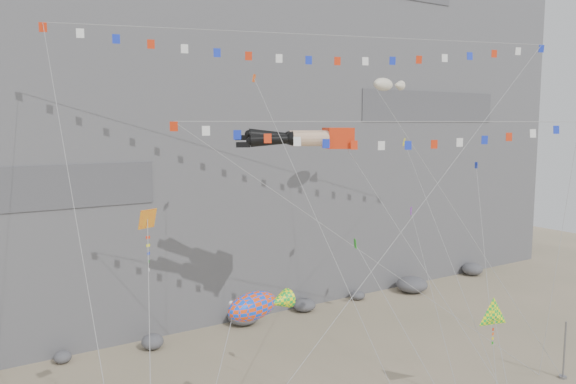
% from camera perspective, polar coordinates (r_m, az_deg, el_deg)
% --- Properties ---
extents(cliff, '(80.00, 28.00, 50.00)m').
position_cam_1_polar(cliff, '(58.75, -11.91, 15.33)').
color(cliff, slate).
rests_on(cliff, ground).
extents(talus_boulders, '(60.00, 3.00, 1.20)m').
position_cam_1_polar(talus_boulders, '(47.09, -4.54, -12.54)').
color(talus_boulders, '#57575C').
rests_on(talus_boulders, ground).
extents(anchor_pole_right, '(0.12, 0.12, 3.77)m').
position_cam_1_polar(anchor_pole_right, '(41.30, 26.27, -14.20)').
color(anchor_pole_right, gray).
rests_on(anchor_pole_right, ground).
extents(legs_kite, '(7.96, 18.22, 21.35)m').
position_cam_1_polar(legs_kite, '(35.13, 1.91, 5.48)').
color(legs_kite, red).
rests_on(legs_kite, ground).
extents(flag_banner_upper, '(34.04, 18.01, 30.94)m').
position_cam_1_polar(flag_banner_upper, '(38.82, 3.60, 15.60)').
color(flag_banner_upper, red).
rests_on(flag_banner_upper, ground).
extents(flag_banner_lower, '(25.54, 9.73, 19.20)m').
position_cam_1_polar(flag_banner_lower, '(35.53, 10.88, 7.00)').
color(flag_banner_lower, red).
rests_on(flag_banner_lower, ground).
extents(harlequin_kite, '(3.71, 8.70, 14.40)m').
position_cam_1_polar(harlequin_kite, '(26.74, -14.08, -2.75)').
color(harlequin_kite, red).
rests_on(harlequin_kite, ground).
extents(fish_windsock, '(7.87, 5.36, 10.26)m').
position_cam_1_polar(fish_windsock, '(27.80, -3.62, -11.52)').
color(fish_windsock, '#FB440C').
rests_on(fish_windsock, ground).
extents(delta_kite, '(4.17, 4.74, 7.65)m').
position_cam_1_polar(delta_kite, '(34.09, 20.21, -11.77)').
color(delta_kite, '#FFF80D').
rests_on(delta_kite, ground).
extents(blimp_windsock, '(6.97, 13.23, 23.16)m').
position_cam_1_polar(blimp_windsock, '(42.90, 9.70, 10.64)').
color(blimp_windsock, beige).
rests_on(blimp_windsock, ground).
extents(small_kite_a, '(2.67, 13.60, 23.10)m').
position_cam_1_polar(small_kite_a, '(34.62, -3.09, 10.65)').
color(small_kite_a, '#FF5915').
rests_on(small_kite_a, ground).
extents(small_kite_b, '(7.24, 11.94, 16.50)m').
position_cam_1_polar(small_kite_b, '(40.40, 12.46, -2.15)').
color(small_kite_b, purple).
rests_on(small_kite_b, ground).
extents(small_kite_c, '(1.12, 10.06, 13.50)m').
position_cam_1_polar(small_kite_c, '(31.31, 7.01, -5.53)').
color(small_kite_c, '#1C9C18').
rests_on(small_kite_c, ground).
extents(small_kite_d, '(4.41, 13.49, 20.02)m').
position_cam_1_polar(small_kite_d, '(40.75, 11.85, 4.63)').
color(small_kite_d, yellow).
rests_on(small_kite_d, ground).
extents(small_kite_e, '(9.24, 9.91, 18.40)m').
position_cam_1_polar(small_kite_e, '(42.15, 18.62, 2.09)').
color(small_kite_e, '#162EC6').
rests_on(small_kite_e, ground).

